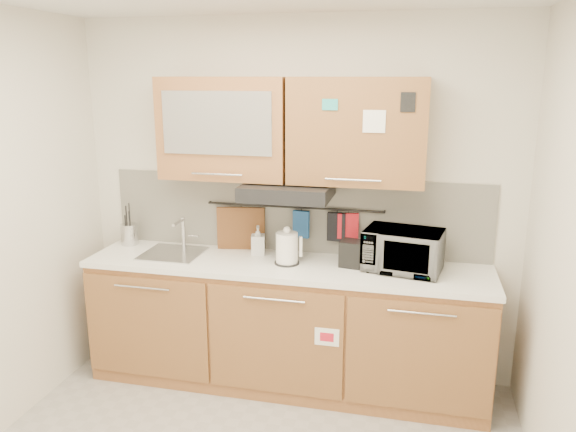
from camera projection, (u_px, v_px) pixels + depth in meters
The scene contains 17 objects.
wall_back at pixel (295, 200), 4.10m from camera, with size 3.20×3.20×0.00m, color silver.
base_cabinet at pixel (286, 331), 4.03m from camera, with size 2.80×0.64×0.88m.
countertop at pixel (285, 266), 3.90m from camera, with size 2.82×0.62×0.04m, color white.
backsplash at pixel (295, 214), 4.11m from camera, with size 2.80×0.02×0.56m, color silver.
upper_cabinets at pixel (289, 130), 3.80m from camera, with size 1.82×0.37×0.70m.
range_hood at pixel (287, 191), 3.83m from camera, with size 0.60×0.46×0.10m, color black.
sink at pixel (173, 253), 4.10m from camera, with size 0.42×0.40×0.26m.
utensil_rail at pixel (294, 207), 4.06m from camera, with size 0.02×0.02×1.30m, color black.
utensil_crock at pixel (129, 234), 4.31m from camera, with size 0.14×0.14×0.32m.
kettle at pixel (287, 249), 3.87m from camera, with size 0.20×0.19×0.27m.
toaster at pixel (358, 254), 3.80m from camera, with size 0.26×0.18×0.18m.
microwave at pixel (403, 250), 3.73m from camera, with size 0.50×0.34×0.28m, color #999999.
soap_bottle at pixel (258, 240), 4.07m from camera, with size 0.10×0.10×0.21m, color #999999.
cutting_board at pixel (241, 236), 4.20m from camera, with size 0.36×0.03×0.44m, color brown.
oven_mitt at pixel (301, 224), 4.06m from camera, with size 0.12×0.03×0.20m, color #204F93.
dark_pouch at pixel (337, 227), 4.01m from camera, with size 0.13×0.04×0.21m, color black.
pot_holder at pixel (348, 226), 3.99m from camera, with size 0.15×0.02×0.18m, color red.
Camera 1 is at (0.86, -2.41, 2.19)m, focal length 35.00 mm.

